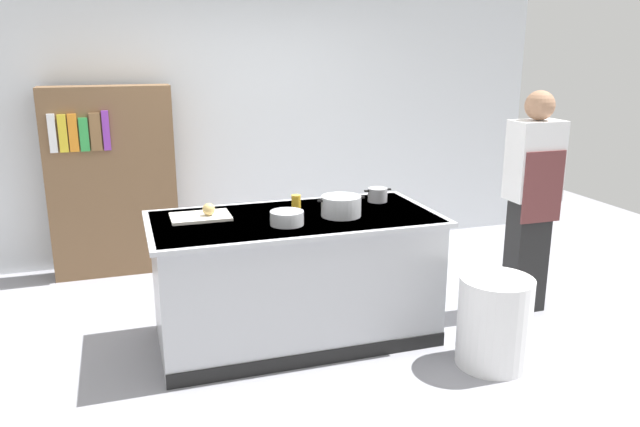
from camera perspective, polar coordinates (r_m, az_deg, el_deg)
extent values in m
plane|color=gray|center=(4.58, -2.24, -11.20)|extent=(10.00, 10.00, 0.00)
cube|color=silver|center=(6.18, -7.79, 10.07)|extent=(6.40, 0.12, 3.00)
cube|color=#B7BABF|center=(4.40, -2.30, -5.95)|extent=(1.90, 0.90, 0.90)
cube|color=#B7BABF|center=(4.27, -2.36, -0.49)|extent=(1.98, 0.98, 0.03)
cube|color=black|center=(4.17, -0.50, -13.23)|extent=(1.90, 0.01, 0.10)
cube|color=silver|center=(4.30, -10.92, -0.29)|extent=(0.40, 0.28, 0.02)
sphere|color=tan|center=(4.27, -10.18, 0.38)|extent=(0.08, 0.08, 0.08)
cylinder|color=#B7BABF|center=(4.26, 1.95, 0.69)|extent=(0.28, 0.28, 0.14)
cube|color=black|center=(4.20, 0.00, 1.18)|extent=(0.04, 0.02, 0.01)
cube|color=black|center=(4.30, 3.87, 1.48)|extent=(0.04, 0.02, 0.01)
cylinder|color=#99999E|center=(4.68, 5.30, 1.72)|extent=(0.15, 0.15, 0.10)
cube|color=black|center=(4.64, 4.31, 2.08)|extent=(0.04, 0.02, 0.01)
cube|color=black|center=(4.71, 6.30, 2.23)|extent=(0.04, 0.02, 0.01)
cylinder|color=#B7BABF|center=(4.06, -3.05, -0.41)|extent=(0.22, 0.22, 0.09)
cylinder|color=yellow|center=(4.46, -2.21, 1.08)|extent=(0.07, 0.07, 0.10)
cylinder|color=white|center=(4.25, 15.70, -9.53)|extent=(0.47, 0.47, 0.60)
cube|color=black|center=(5.13, 18.40, -3.62)|extent=(0.28, 0.20, 0.90)
cube|color=white|center=(4.95, 19.12, 4.63)|extent=(0.38, 0.24, 0.60)
sphere|color=#A87A5B|center=(4.90, 19.54, 9.34)|extent=(0.22, 0.22, 0.22)
cube|color=brown|center=(4.89, 19.81, 2.28)|extent=(0.34, 0.02, 0.54)
cube|color=brown|center=(5.88, -18.50, 2.75)|extent=(1.10, 0.28, 1.70)
cube|color=white|center=(5.67, -23.37, 6.76)|extent=(0.06, 0.03, 0.32)
cube|color=yellow|center=(5.66, -22.54, 6.80)|extent=(0.07, 0.03, 0.32)
cube|color=orange|center=(5.65, -21.72, 6.89)|extent=(0.07, 0.03, 0.32)
cube|color=green|center=(5.65, -20.84, 6.79)|extent=(0.07, 0.03, 0.28)
cube|color=brown|center=(5.64, -19.91, 7.06)|extent=(0.09, 0.03, 0.32)
cube|color=purple|center=(5.64, -19.04, 7.21)|extent=(0.06, 0.03, 0.34)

